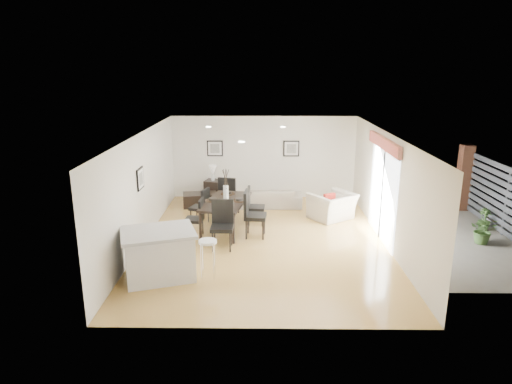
{
  "coord_description": "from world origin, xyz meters",
  "views": [
    {
      "loc": [
        -0.05,
        -10.76,
        4.25
      ],
      "look_at": [
        -0.21,
        0.4,
        1.16
      ],
      "focal_mm": 32.0,
      "sensor_mm": 36.0,
      "label": 1
    }
  ],
  "objects_px": {
    "dining_chair_enear": "(251,211)",
    "dining_chair_efar": "(253,204)",
    "kitchen_island": "(159,254)",
    "armchair": "(332,206)",
    "dining_chair_head": "(222,221)",
    "side_table": "(213,190)",
    "dining_chair_foot": "(228,194)",
    "bar_stool": "(208,246)",
    "dining_chair_wnear": "(197,216)",
    "coffee_table": "(200,200)",
    "dining_table": "(226,204)",
    "sofa": "(269,198)",
    "dining_chair_wfar": "(202,204)"
  },
  "relations": [
    {
      "from": "dining_chair_efar",
      "to": "kitchen_island",
      "type": "relative_size",
      "value": 0.6
    },
    {
      "from": "kitchen_island",
      "to": "bar_stool",
      "type": "bearing_deg",
      "value": -18.39
    },
    {
      "from": "sofa",
      "to": "dining_chair_foot",
      "type": "xyz_separation_m",
      "value": [
        -1.2,
        -0.91,
        0.36
      ]
    },
    {
      "from": "dining_table",
      "to": "side_table",
      "type": "bearing_deg",
      "value": 113.25
    },
    {
      "from": "dining_chair_wfar",
      "to": "bar_stool",
      "type": "relative_size",
      "value": 1.24
    },
    {
      "from": "dining_chair_efar",
      "to": "kitchen_island",
      "type": "height_order",
      "value": "dining_chair_efar"
    },
    {
      "from": "dining_chair_foot",
      "to": "side_table",
      "type": "xyz_separation_m",
      "value": [
        -0.62,
        1.67,
        -0.33
      ]
    },
    {
      "from": "dining_table",
      "to": "side_table",
      "type": "distance_m",
      "value": 2.98
    },
    {
      "from": "armchair",
      "to": "dining_chair_head",
      "type": "height_order",
      "value": "dining_chair_head"
    },
    {
      "from": "armchair",
      "to": "bar_stool",
      "type": "distance_m",
      "value": 4.95
    },
    {
      "from": "dining_table",
      "to": "bar_stool",
      "type": "bearing_deg",
      "value": -82.53
    },
    {
      "from": "side_table",
      "to": "dining_chair_efar",
      "type": "bearing_deg",
      "value": -60.58
    },
    {
      "from": "dining_chair_wnear",
      "to": "dining_chair_wfar",
      "type": "bearing_deg",
      "value": -175.38
    },
    {
      "from": "dining_chair_wfar",
      "to": "bar_stool",
      "type": "distance_m",
      "value": 3.37
    },
    {
      "from": "sofa",
      "to": "dining_chair_wnear",
      "type": "distance_m",
      "value": 3.23
    },
    {
      "from": "coffee_table",
      "to": "kitchen_island",
      "type": "bearing_deg",
      "value": -101.65
    },
    {
      "from": "dining_chair_efar",
      "to": "bar_stool",
      "type": "relative_size",
      "value": 1.28
    },
    {
      "from": "dining_chair_enear",
      "to": "side_table",
      "type": "bearing_deg",
      "value": 26.13
    },
    {
      "from": "sofa",
      "to": "bar_stool",
      "type": "relative_size",
      "value": 2.45
    },
    {
      "from": "armchair",
      "to": "dining_chair_wnear",
      "type": "relative_size",
      "value": 1.15
    },
    {
      "from": "dining_chair_foot",
      "to": "coffee_table",
      "type": "relative_size",
      "value": 1.13
    },
    {
      "from": "dining_chair_wfar",
      "to": "dining_chair_enear",
      "type": "height_order",
      "value": "dining_chair_enear"
    },
    {
      "from": "dining_chair_wnear",
      "to": "bar_stool",
      "type": "distance_m",
      "value": 2.43
    },
    {
      "from": "dining_chair_foot",
      "to": "dining_table",
      "type": "bearing_deg",
      "value": 105.39
    },
    {
      "from": "sofa",
      "to": "kitchen_island",
      "type": "height_order",
      "value": "kitchen_island"
    },
    {
      "from": "dining_chair_enear",
      "to": "coffee_table",
      "type": "height_order",
      "value": "dining_chair_enear"
    },
    {
      "from": "armchair",
      "to": "dining_chair_head",
      "type": "bearing_deg",
      "value": 0.21
    },
    {
      "from": "armchair",
      "to": "kitchen_island",
      "type": "distance_m",
      "value": 5.63
    },
    {
      "from": "sofa",
      "to": "dining_chair_efar",
      "type": "height_order",
      "value": "dining_chair_efar"
    },
    {
      "from": "dining_chair_enear",
      "to": "dining_chair_wfar",
      "type": "bearing_deg",
      "value": 60.19
    },
    {
      "from": "sofa",
      "to": "dining_table",
      "type": "height_order",
      "value": "dining_table"
    },
    {
      "from": "dining_table",
      "to": "kitchen_island",
      "type": "height_order",
      "value": "kitchen_island"
    },
    {
      "from": "dining_chair_head",
      "to": "dining_chair_wnear",
      "type": "bearing_deg",
      "value": 135.31
    },
    {
      "from": "dining_chair_foot",
      "to": "bar_stool",
      "type": "height_order",
      "value": "dining_chair_foot"
    },
    {
      "from": "dining_chair_head",
      "to": "dining_chair_foot",
      "type": "relative_size",
      "value": 1.0
    },
    {
      "from": "sofa",
      "to": "armchair",
      "type": "distance_m",
      "value": 2.13
    },
    {
      "from": "dining_chair_wfar",
      "to": "coffee_table",
      "type": "xyz_separation_m",
      "value": [
        -0.29,
        1.68,
        -0.36
      ]
    },
    {
      "from": "dining_chair_enear",
      "to": "dining_chair_efar",
      "type": "xyz_separation_m",
      "value": [
        0.01,
        0.98,
        -0.09
      ]
    },
    {
      "from": "armchair",
      "to": "coffee_table",
      "type": "bearing_deg",
      "value": -52.55
    },
    {
      "from": "dining_table",
      "to": "side_table",
      "type": "relative_size",
      "value": 3.22
    },
    {
      "from": "armchair",
      "to": "dining_chair_foot",
      "type": "bearing_deg",
      "value": -40.73
    },
    {
      "from": "side_table",
      "to": "kitchen_island",
      "type": "height_order",
      "value": "kitchen_island"
    },
    {
      "from": "dining_chair_wnear",
      "to": "coffee_table",
      "type": "bearing_deg",
      "value": -169.18
    },
    {
      "from": "dining_chair_head",
      "to": "coffee_table",
      "type": "distance_m",
      "value": 3.52
    },
    {
      "from": "dining_chair_wfar",
      "to": "armchair",
      "type": "bearing_deg",
      "value": 116.54
    },
    {
      "from": "coffee_table",
      "to": "side_table",
      "type": "relative_size",
      "value": 1.58
    },
    {
      "from": "dining_chair_wnear",
      "to": "dining_chair_foot",
      "type": "bearing_deg",
      "value": 162.92
    },
    {
      "from": "armchair",
      "to": "dining_chair_wfar",
      "type": "distance_m",
      "value": 3.71
    },
    {
      "from": "dining_chair_efar",
      "to": "bar_stool",
      "type": "distance_m",
      "value": 3.46
    },
    {
      "from": "dining_chair_enear",
      "to": "dining_chair_head",
      "type": "height_order",
      "value": "dining_chair_enear"
    }
  ]
}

